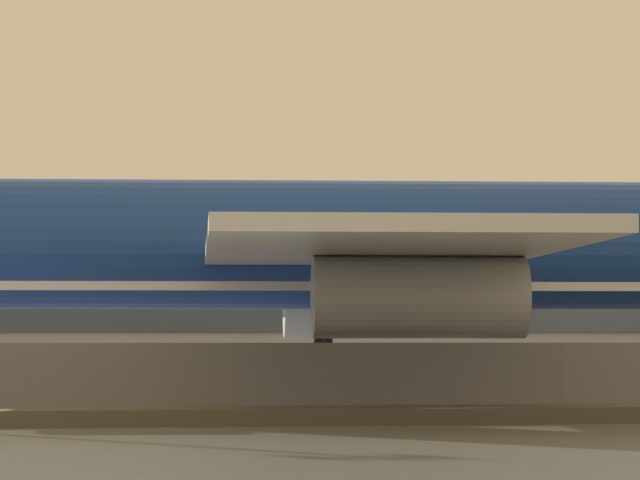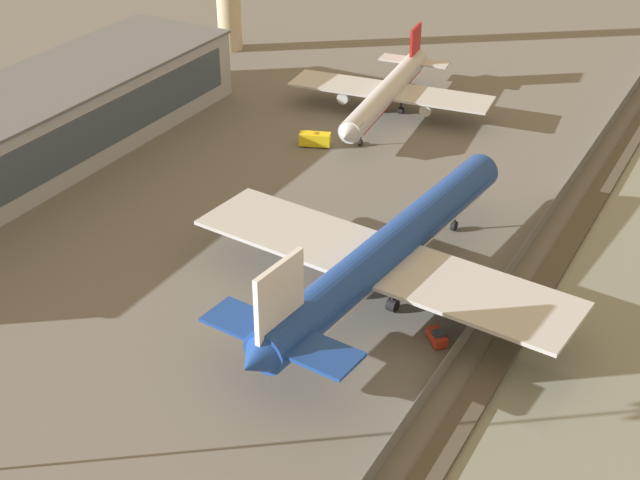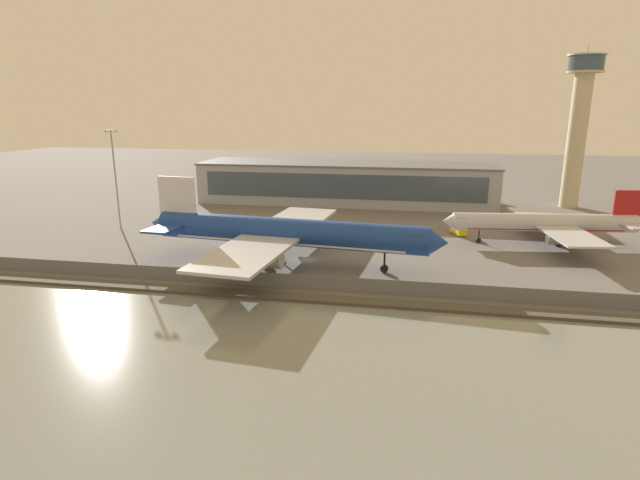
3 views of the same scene
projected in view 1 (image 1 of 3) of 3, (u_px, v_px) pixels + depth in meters
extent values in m
plane|color=#66635E|center=(452.00, 400.00, 77.76)|extent=(500.00, 500.00, 0.00)
cube|color=#474238|center=(605.00, 414.00, 57.56)|extent=(320.00, 3.00, 0.50)
cube|color=slate|center=(562.00, 379.00, 62.05)|extent=(280.00, 0.08, 2.42)
cylinder|color=slate|center=(562.00, 379.00, 62.05)|extent=(0.10, 0.10, 2.42)
cylinder|color=#193D93|center=(414.00, 245.00, 74.36)|extent=(52.17, 10.04, 5.12)
cube|color=silver|center=(414.00, 280.00, 74.29)|extent=(44.32, 8.28, 0.92)
cube|color=#B7BABF|center=(327.00, 272.00, 86.57)|extent=(13.74, 25.90, 0.51)
cube|color=#B7BABF|center=(379.00, 245.00, 61.74)|extent=(13.74, 25.90, 0.51)
cylinder|color=#B7BABF|center=(364.00, 307.00, 84.60)|extent=(7.50, 3.50, 2.82)
cylinder|color=#B7BABF|center=(419.00, 297.00, 63.74)|extent=(7.50, 3.50, 2.82)
cylinder|color=black|center=(318.00, 347.00, 76.59)|extent=(0.41, 0.41, 3.00)
cylinder|color=black|center=(318.00, 383.00, 76.51)|extent=(1.75, 1.30, 1.65)
cylinder|color=black|center=(327.00, 347.00, 71.23)|extent=(0.41, 0.41, 3.00)
cylinder|color=black|center=(327.00, 387.00, 71.15)|extent=(1.75, 1.30, 1.65)
cube|color=red|center=(262.00, 392.00, 63.43)|extent=(3.42, 3.36, 1.11)
cube|color=#283847|center=(255.00, 368.00, 63.15)|extent=(1.69, 1.70, 0.50)
cylinder|color=black|center=(259.00, 405.00, 62.21)|extent=(0.66, 0.64, 0.70)
cylinder|color=black|center=(228.00, 404.00, 63.03)|extent=(0.66, 0.64, 0.70)
cylinder|color=black|center=(296.00, 403.00, 63.79)|extent=(0.66, 0.64, 0.70)
cylinder|color=black|center=(265.00, 402.00, 64.61)|extent=(0.66, 0.64, 0.70)
cube|color=#9EA3AD|center=(257.00, 293.00, 139.60)|extent=(89.31, 21.16, 11.87)
cube|color=#3D4C5B|center=(277.00, 281.00, 129.13)|extent=(82.17, 0.16, 7.12)
cube|color=#5B5E63|center=(257.00, 210.00, 139.93)|extent=(89.91, 21.76, 0.50)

